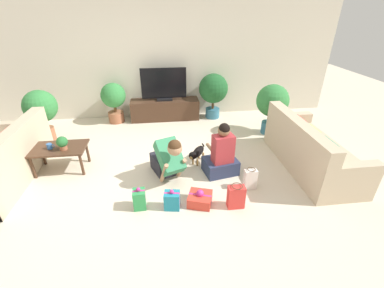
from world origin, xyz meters
TOP-DOWN VIEW (x-y plane):
  - ground_plane at (0.00, 0.00)m, footprint 16.00×16.00m
  - wall_back at (0.00, 2.63)m, footprint 8.40×0.06m
  - sofa_left at (-2.43, 0.16)m, footprint 0.84×1.96m
  - sofa_right at (2.42, -0.06)m, footprint 0.84×1.96m
  - coffee_table at (-1.66, 0.34)m, footprint 0.86×0.52m
  - tv_console at (0.11, 2.34)m, footprint 1.60×0.45m
  - tv at (0.11, 2.34)m, footprint 1.03×0.20m
  - potted_plant_back_left at (-1.04, 2.29)m, footprint 0.55×0.55m
  - potted_plant_corner_right at (2.28, 1.27)m, footprint 0.65×0.65m
  - potted_plant_back_right at (1.26, 2.29)m, footprint 0.68×0.68m
  - potted_plant_corner_left at (-2.28, 1.49)m, footprint 0.62×0.62m
  - person_kneeling at (0.08, -0.12)m, footprint 0.58×0.84m
  - person_sitting at (0.93, -0.08)m, footprint 0.59×0.55m
  - dog at (0.59, 0.27)m, footprint 0.35×0.47m
  - gift_box_a at (-0.33, -0.76)m, footprint 0.17×0.17m
  - gift_box_b at (0.49, -0.77)m, footprint 0.39×0.38m
  - gift_box_c at (0.10, -0.81)m, footprint 0.23×0.19m
  - gift_bag_a at (1.28, -0.52)m, footprint 0.19×0.13m
  - gift_bag_b at (0.96, -0.90)m, footprint 0.23×0.15m
  - mug at (-1.77, 0.31)m, footprint 0.12×0.08m
  - tabletop_plant at (-1.54, 0.26)m, footprint 0.17×0.17m

SIDE VIEW (x-z plane):
  - ground_plane at x=0.00m, z-range 0.00..0.00m
  - gift_box_b at x=0.49m, z-range -0.03..0.19m
  - gift_box_c at x=0.10m, z-range -0.02..0.28m
  - gift_box_a at x=-0.33m, z-range -0.02..0.31m
  - gift_bag_a at x=1.28m, z-range -0.01..0.33m
  - gift_bag_b at x=0.96m, z-range -0.01..0.35m
  - dog at x=0.59m, z-range 0.05..0.35m
  - tv_console at x=0.11m, z-range 0.00..0.47m
  - sofa_left at x=-2.43m, z-range -0.12..0.72m
  - sofa_right at x=2.42m, z-range -0.12..0.72m
  - person_sitting at x=0.93m, z-range -0.13..0.77m
  - person_kneeling at x=0.08m, z-range -0.04..0.76m
  - coffee_table at x=-1.66m, z-range 0.16..0.57m
  - mug at x=-1.77m, z-range 0.42..0.51m
  - tabletop_plant at x=-1.54m, z-range 0.43..0.65m
  - potted_plant_back_left at x=-1.04m, z-range 0.10..1.03m
  - potted_plant_back_right at x=1.26m, z-range 0.14..1.21m
  - potted_plant_corner_right at x=2.28m, z-range 0.15..1.20m
  - potted_plant_corner_left at x=-2.28m, z-range 0.16..1.20m
  - tv at x=0.11m, z-range 0.43..1.18m
  - wall_back at x=0.00m, z-range 0.00..2.60m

